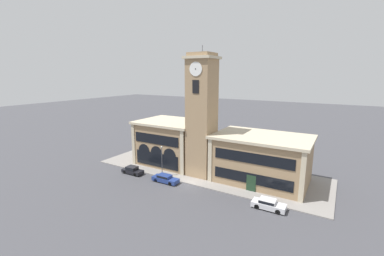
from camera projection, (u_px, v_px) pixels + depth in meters
The scene contains 9 objects.
ground_plane at pixel (188, 184), 43.29m from camera, with size 300.00×300.00×0.00m, color #424247.
sidewalk_kerb at pixel (208, 170), 49.41m from camera, with size 43.42×14.58×0.15m.
clock_tower at pixel (202, 116), 45.12m from camera, with size 5.01×5.01×22.93m.
town_hall_left_wing at pixel (171, 142), 53.09m from camera, with size 13.09×10.62×8.90m.
town_hall_right_wing at pixel (261, 158), 43.80m from camera, with size 15.96×10.62×8.09m.
parked_car_near at pixel (132, 170), 47.69m from camera, with size 4.15×1.76×1.39m.
parked_car_mid at pixel (165, 178), 43.90m from camera, with size 4.78×1.78×1.31m.
parked_car_far at pixel (268, 204), 35.12m from camera, with size 4.55×1.87×1.41m.
street_lamp at pixel (162, 156), 45.68m from camera, with size 0.36×0.36×5.61m.
Camera 1 is at (21.33, -34.40, 18.06)m, focal length 24.00 mm.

